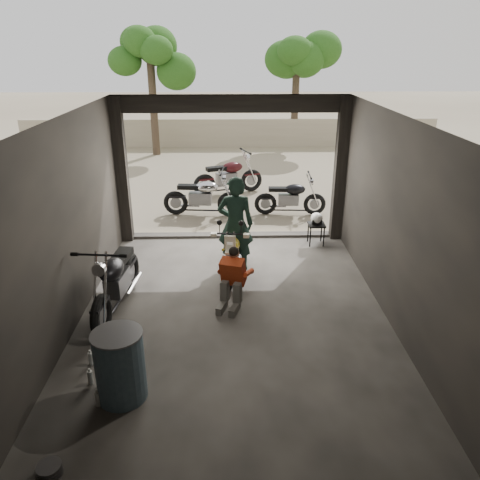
{
  "coord_description": "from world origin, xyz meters",
  "views": [
    {
      "loc": [
        -0.06,
        -6.59,
        4.14
      ],
      "look_at": [
        0.12,
        0.6,
        1.13
      ],
      "focal_mm": 35.0,
      "sensor_mm": 36.0,
      "label": 1
    }
  ],
  "objects_px": {
    "left_bike": "(115,275)",
    "sign_post": "(383,160)",
    "stool": "(316,227)",
    "outside_bike_c": "(290,195)",
    "mechanic": "(231,281)",
    "rider": "(235,224)",
    "oil_drum": "(120,367)",
    "helmet": "(317,218)",
    "main_bike": "(233,249)",
    "outside_bike_a": "(202,193)",
    "outside_bike_b": "(228,173)"
  },
  "relations": [
    {
      "from": "left_bike",
      "to": "sign_post",
      "type": "xyz_separation_m",
      "value": [
        5.62,
        4.19,
        0.93
      ]
    },
    {
      "from": "stool",
      "to": "outside_bike_c",
      "type": "bearing_deg",
      "value": 99.18
    },
    {
      "from": "left_bike",
      "to": "mechanic",
      "type": "xyz_separation_m",
      "value": [
        1.9,
        0.02,
        -0.14
      ]
    },
    {
      "from": "rider",
      "to": "oil_drum",
      "type": "relative_size",
      "value": 2.01
    },
    {
      "from": "stool",
      "to": "helmet",
      "type": "bearing_deg",
      "value": 142.02
    },
    {
      "from": "stool",
      "to": "helmet",
      "type": "relative_size",
      "value": 1.78
    },
    {
      "from": "outside_bike_c",
      "to": "rider",
      "type": "relative_size",
      "value": 0.85
    },
    {
      "from": "outside_bike_c",
      "to": "sign_post",
      "type": "distance_m",
      "value": 2.44
    },
    {
      "from": "rider",
      "to": "oil_drum",
      "type": "bearing_deg",
      "value": 70.33
    },
    {
      "from": "main_bike",
      "to": "helmet",
      "type": "xyz_separation_m",
      "value": [
        1.85,
        1.41,
        0.1
      ]
    },
    {
      "from": "outside_bike_a",
      "to": "helmet",
      "type": "xyz_separation_m",
      "value": [
        2.61,
        -2.04,
        0.02
      ]
    },
    {
      "from": "left_bike",
      "to": "stool",
      "type": "bearing_deg",
      "value": 41.19
    },
    {
      "from": "mechanic",
      "to": "rider",
      "type": "bearing_deg",
      "value": 104.3
    },
    {
      "from": "helmet",
      "to": "outside_bike_c",
      "type": "bearing_deg",
      "value": 109.5
    },
    {
      "from": "outside_bike_b",
      "to": "stool",
      "type": "bearing_deg",
      "value": -173.44
    },
    {
      "from": "left_bike",
      "to": "sign_post",
      "type": "relative_size",
      "value": 0.82
    },
    {
      "from": "outside_bike_b",
      "to": "stool",
      "type": "height_order",
      "value": "outside_bike_b"
    },
    {
      "from": "main_bike",
      "to": "outside_bike_a",
      "type": "relative_size",
      "value": 0.89
    },
    {
      "from": "stool",
      "to": "outside_bike_a",
      "type": "bearing_deg",
      "value": 142.03
    },
    {
      "from": "main_bike",
      "to": "rider",
      "type": "relative_size",
      "value": 0.83
    },
    {
      "from": "left_bike",
      "to": "helmet",
      "type": "distance_m",
      "value": 4.66
    },
    {
      "from": "sign_post",
      "to": "mechanic",
      "type": "bearing_deg",
      "value": -151.42
    },
    {
      "from": "main_bike",
      "to": "sign_post",
      "type": "relative_size",
      "value": 0.68
    },
    {
      "from": "outside_bike_b",
      "to": "helmet",
      "type": "distance_m",
      "value": 4.38
    },
    {
      "from": "main_bike",
      "to": "oil_drum",
      "type": "bearing_deg",
      "value": -106.49
    },
    {
      "from": "stool",
      "to": "oil_drum",
      "type": "relative_size",
      "value": 0.53
    },
    {
      "from": "mechanic",
      "to": "oil_drum",
      "type": "distance_m",
      "value": 2.57
    },
    {
      "from": "main_bike",
      "to": "outside_bike_b",
      "type": "relative_size",
      "value": 0.84
    },
    {
      "from": "outside_bike_b",
      "to": "oil_drum",
      "type": "relative_size",
      "value": 1.98
    },
    {
      "from": "main_bike",
      "to": "oil_drum",
      "type": "xyz_separation_m",
      "value": [
        -1.43,
        -3.44,
        -0.05
      ]
    },
    {
      "from": "mechanic",
      "to": "helmet",
      "type": "height_order",
      "value": "mechanic"
    },
    {
      "from": "helmet",
      "to": "rider",
      "type": "bearing_deg",
      "value": -136.1
    },
    {
      "from": "left_bike",
      "to": "stool",
      "type": "height_order",
      "value": "left_bike"
    },
    {
      "from": "outside_bike_c",
      "to": "helmet",
      "type": "bearing_deg",
      "value": -168.0
    },
    {
      "from": "outside_bike_b",
      "to": "rider",
      "type": "relative_size",
      "value": 0.99
    },
    {
      "from": "mechanic",
      "to": "helmet",
      "type": "bearing_deg",
      "value": 72.74
    },
    {
      "from": "left_bike",
      "to": "outside_bike_b",
      "type": "xyz_separation_m",
      "value": [
        1.86,
        6.63,
        -0.01
      ]
    },
    {
      "from": "left_bike",
      "to": "oil_drum",
      "type": "distance_m",
      "value": 2.22
    },
    {
      "from": "outside_bike_b",
      "to": "helmet",
      "type": "height_order",
      "value": "outside_bike_b"
    },
    {
      "from": "mechanic",
      "to": "outside_bike_b",
      "type": "bearing_deg",
      "value": 108.33
    },
    {
      "from": "sign_post",
      "to": "oil_drum",
      "type": "bearing_deg",
      "value": -148.54
    },
    {
      "from": "outside_bike_c",
      "to": "helmet",
      "type": "distance_m",
      "value": 2.05
    },
    {
      "from": "main_bike",
      "to": "stool",
      "type": "relative_size",
      "value": 3.17
    },
    {
      "from": "mechanic",
      "to": "oil_drum",
      "type": "height_order",
      "value": "mechanic"
    },
    {
      "from": "outside_bike_c",
      "to": "outside_bike_b",
      "type": "bearing_deg",
      "value": 43.27
    },
    {
      "from": "outside_bike_a",
      "to": "outside_bike_b",
      "type": "height_order",
      "value": "outside_bike_b"
    },
    {
      "from": "outside_bike_b",
      "to": "helmet",
      "type": "relative_size",
      "value": 6.69
    },
    {
      "from": "mechanic",
      "to": "oil_drum",
      "type": "bearing_deg",
      "value": -104.55
    },
    {
      "from": "helmet",
      "to": "oil_drum",
      "type": "xyz_separation_m",
      "value": [
        -3.28,
        -4.85,
        -0.15
      ]
    },
    {
      "from": "left_bike",
      "to": "main_bike",
      "type": "bearing_deg",
      "value": 39.41
    }
  ]
}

